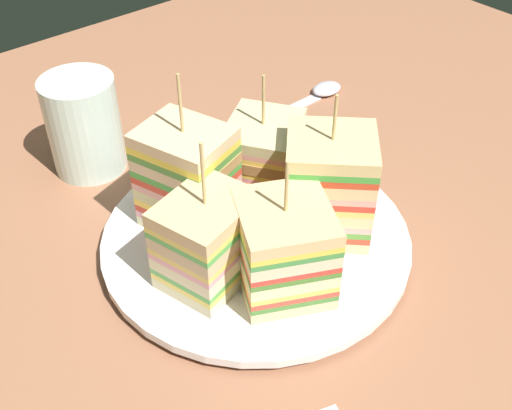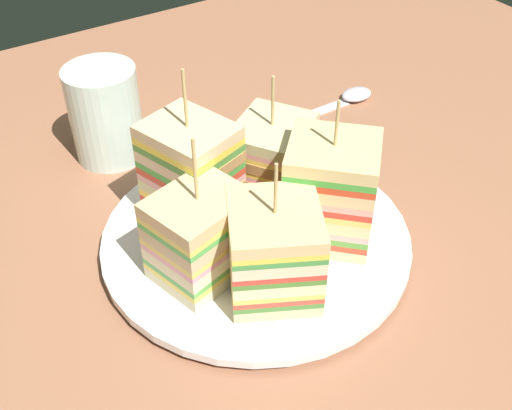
# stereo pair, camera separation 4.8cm
# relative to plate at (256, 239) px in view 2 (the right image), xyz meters

# --- Properties ---
(ground_plane) EXTENTS (1.10, 0.91, 0.02)m
(ground_plane) POSITION_rel_plate_xyz_m (0.00, 0.00, -0.02)
(ground_plane) COLOR #956044
(plate) EXTENTS (0.24, 0.24, 0.01)m
(plate) POSITION_rel_plate_xyz_m (0.00, 0.00, 0.00)
(plate) COLOR white
(plate) RESTS_ON ground_plane
(sandwich_wedge_0) EXTENTS (0.07, 0.08, 0.13)m
(sandwich_wedge_0) POSITION_rel_plate_xyz_m (-0.03, 0.05, 0.05)
(sandwich_wedge_0) COLOR beige
(sandwich_wedge_0) RESTS_ON plate
(sandwich_wedge_1) EXTENTS (0.08, 0.07, 0.12)m
(sandwich_wedge_1) POSITION_rel_plate_xyz_m (-0.05, -0.01, 0.04)
(sandwich_wedge_1) COLOR beige
(sandwich_wedge_1) RESTS_ON plate
(sandwich_wedge_2) EXTENTS (0.08, 0.09, 0.11)m
(sandwich_wedge_2) POSITION_rel_plate_xyz_m (-0.02, -0.05, 0.04)
(sandwich_wedge_2) COLOR #D3B885
(sandwich_wedge_2) RESTS_ON plate
(sandwich_wedge_3) EXTENTS (0.09, 0.09, 0.12)m
(sandwich_wedge_3) POSITION_rel_plate_xyz_m (0.05, -0.03, 0.05)
(sandwich_wedge_3) COLOR #DFBA89
(sandwich_wedge_3) RESTS_ON plate
(sandwich_wedge_4) EXTENTS (0.09, 0.08, 0.11)m
(sandwich_wedge_4) POSITION_rel_plate_xyz_m (0.04, 0.04, 0.04)
(sandwich_wedge_4) COLOR beige
(sandwich_wedge_4) RESTS_ON plate
(spoon) EXTENTS (0.14, 0.03, 0.01)m
(spoon) POSITION_rel_plate_xyz_m (0.20, 0.13, -0.00)
(spoon) COLOR silver
(spoon) RESTS_ON ground_plane
(drinking_glass) EXTENTS (0.06, 0.06, 0.09)m
(drinking_glass) POSITION_rel_plate_xyz_m (-0.05, 0.18, 0.03)
(drinking_glass) COLOR silver
(drinking_glass) RESTS_ON ground_plane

